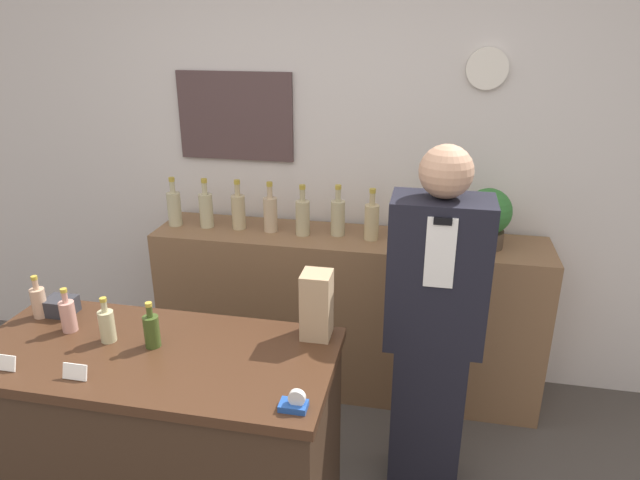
{
  "coord_description": "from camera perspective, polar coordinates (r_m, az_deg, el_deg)",
  "views": [
    {
      "loc": [
        0.57,
        -1.19,
        2.09
      ],
      "look_at": [
        0.11,
        1.1,
        1.17
      ],
      "focal_mm": 32.0,
      "sensor_mm": 36.0,
      "label": 1
    }
  ],
  "objects": [
    {
      "name": "shelf_bottle_3",
      "position": [
        3.21,
        -4.98,
        2.71
      ],
      "size": [
        0.08,
        0.08,
        0.29
      ],
      "color": "tan",
      "rests_on": "back_shelf"
    },
    {
      "name": "back_wall",
      "position": [
        3.32,
        1.25,
        8.59
      ],
      "size": [
        5.2,
        0.09,
        2.7
      ],
      "color": "silver",
      "rests_on": "ground_plane"
    },
    {
      "name": "shelf_bottle_0",
      "position": [
        3.4,
        -14.37,
        3.17
      ],
      "size": [
        0.08,
        0.08,
        0.29
      ],
      "color": "#B6AF86",
      "rests_on": "back_shelf"
    },
    {
      "name": "gift_box",
      "position": [
        2.64,
        -24.51,
        -6.03
      ],
      "size": [
        0.12,
        0.1,
        0.07
      ],
      "color": "#2D2D33",
      "rests_on": "display_counter"
    },
    {
      "name": "shelf_bottle_7",
      "position": [
        3.11,
        8.75,
        1.89
      ],
      "size": [
        0.08,
        0.08,
        0.29
      ],
      "color": "tan",
      "rests_on": "back_shelf"
    },
    {
      "name": "shelf_bottle_2",
      "position": [
        3.27,
        -8.16,
        2.94
      ],
      "size": [
        0.08,
        0.08,
        0.29
      ],
      "color": "tan",
      "rests_on": "back_shelf"
    },
    {
      "name": "counter_bottle_3",
      "position": [
        2.26,
        -16.49,
        -8.62
      ],
      "size": [
        0.06,
        0.06,
        0.18
      ],
      "color": "#384B1D",
      "rests_on": "display_counter"
    },
    {
      "name": "counter_bottle_1",
      "position": [
        2.48,
        -23.89,
        -6.87
      ],
      "size": [
        0.06,
        0.06,
        0.18
      ],
      "color": "tan",
      "rests_on": "display_counter"
    },
    {
      "name": "potted_plant",
      "position": [
        3.08,
        16.43,
        2.29
      ],
      "size": [
        0.24,
        0.24,
        0.31
      ],
      "color": "#4C3D2D",
      "rests_on": "back_shelf"
    },
    {
      "name": "shelf_bottle_1",
      "position": [
        3.33,
        -11.32,
        3.06
      ],
      "size": [
        0.08,
        0.08,
        0.29
      ],
      "color": "#B6AF86",
      "rests_on": "back_shelf"
    },
    {
      "name": "shelf_bottle_5",
      "position": [
        3.14,
        1.8,
        2.37
      ],
      "size": [
        0.08,
        0.08,
        0.29
      ],
      "color": "tan",
      "rests_on": "back_shelf"
    },
    {
      "name": "counter_bottle_0",
      "position": [
        2.64,
        -26.3,
        -5.53
      ],
      "size": [
        0.06,
        0.06,
        0.18
      ],
      "color": "tan",
      "rests_on": "display_counter"
    },
    {
      "name": "shelf_bottle_4",
      "position": [
        3.14,
        -1.74,
        2.39
      ],
      "size": [
        0.08,
        0.08,
        0.29
      ],
      "color": "tan",
      "rests_on": "back_shelf"
    },
    {
      "name": "price_card_left",
      "position": [
        2.34,
        -29.05,
        -10.67
      ],
      "size": [
        0.09,
        0.02,
        0.06
      ],
      "color": "white",
      "rests_on": "display_counter"
    },
    {
      "name": "tape_dispenser",
      "position": [
        1.88,
        -2.55,
        -15.98
      ],
      "size": [
        0.09,
        0.06,
        0.07
      ],
      "color": "#1E4799",
      "rests_on": "display_counter"
    },
    {
      "name": "price_card_right",
      "position": [
        2.18,
        -23.31,
        -12.01
      ],
      "size": [
        0.09,
        0.02,
        0.06
      ],
      "color": "white",
      "rests_on": "display_counter"
    },
    {
      "name": "shelf_bottle_8",
      "position": [
        3.09,
        12.26,
        1.57
      ],
      "size": [
        0.08,
        0.08,
        0.29
      ],
      "color": "tan",
      "rests_on": "back_shelf"
    },
    {
      "name": "display_counter",
      "position": [
        2.53,
        -15.36,
        -19.53
      ],
      "size": [
        1.38,
        0.63,
        0.92
      ],
      "color": "#382619",
      "rests_on": "ground_plane"
    },
    {
      "name": "back_shelf",
      "position": [
        3.36,
        2.65,
        -7.3
      ],
      "size": [
        2.19,
        0.43,
        0.96
      ],
      "color": "brown",
      "rests_on": "ground_plane"
    },
    {
      "name": "counter_bottle_2",
      "position": [
        2.35,
        -20.53,
        -7.95
      ],
      "size": [
        0.06,
        0.06,
        0.18
      ],
      "color": "tan",
      "rests_on": "display_counter"
    },
    {
      "name": "shopkeeper",
      "position": [
        2.55,
        11.23,
        -8.94
      ],
      "size": [
        0.41,
        0.26,
        1.64
      ],
      "color": "black",
      "rests_on": "ground_plane"
    },
    {
      "name": "paper_bag",
      "position": [
        2.2,
        -0.34,
        -6.51
      ],
      "size": [
        0.11,
        0.12,
        0.27
      ],
      "color": "tan",
      "rests_on": "display_counter"
    },
    {
      "name": "shelf_bottle_6",
      "position": [
        3.09,
        5.19,
        1.95
      ],
      "size": [
        0.08,
        0.08,
        0.29
      ],
      "color": "tan",
      "rests_on": "back_shelf"
    }
  ]
}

